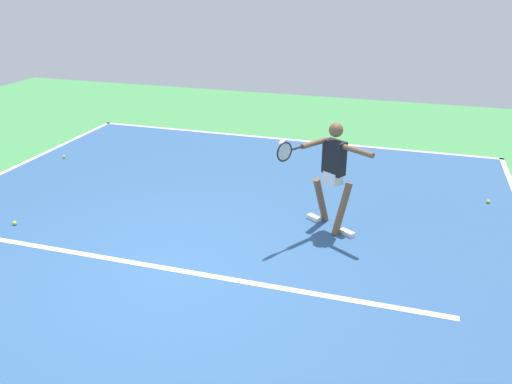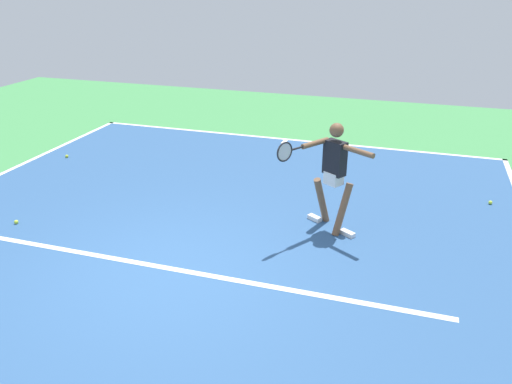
% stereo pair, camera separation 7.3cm
% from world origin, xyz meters
% --- Properties ---
extents(ground_plane, '(22.43, 22.43, 0.00)m').
position_xyz_m(ground_plane, '(0.00, 0.00, 0.00)').
color(ground_plane, '#428E4C').
extents(court_surface, '(9.87, 12.74, 0.00)m').
position_xyz_m(court_surface, '(0.00, 0.00, 0.00)').
color(court_surface, '#2D5484').
rests_on(court_surface, ground_plane).
extents(court_line_baseline_near, '(9.87, 0.10, 0.01)m').
position_xyz_m(court_line_baseline_near, '(0.00, -6.32, 0.00)').
color(court_line_baseline_near, white).
rests_on(court_line_baseline_near, ground_plane).
extents(court_line_service, '(7.40, 0.10, 0.01)m').
position_xyz_m(court_line_service, '(0.00, -0.09, 0.00)').
color(court_line_service, white).
rests_on(court_line_service, ground_plane).
extents(court_line_centre_mark, '(0.10, 0.30, 0.01)m').
position_xyz_m(court_line_centre_mark, '(0.00, -6.12, 0.00)').
color(court_line_centre_mark, white).
rests_on(court_line_centre_mark, ground_plane).
extents(tennis_player, '(1.31, 1.09, 1.73)m').
position_xyz_m(tennis_player, '(-1.84, -1.96, 0.98)').
color(tennis_player, brown).
rests_on(tennis_player, ground_plane).
extents(tennis_ball_by_sideline, '(0.07, 0.07, 0.07)m').
position_xyz_m(tennis_ball_by_sideline, '(4.25, -3.55, 0.03)').
color(tennis_ball_by_sideline, '#CCE033').
rests_on(tennis_ball_by_sideline, ground_plane).
extents(tennis_ball_centre_court, '(0.07, 0.07, 0.07)m').
position_xyz_m(tennis_ball_centre_court, '(3.00, -0.57, 0.03)').
color(tennis_ball_centre_court, '#C6E53D').
rests_on(tennis_ball_centre_court, ground_plane).
extents(tennis_ball_near_service_line, '(0.07, 0.07, 0.07)m').
position_xyz_m(tennis_ball_near_service_line, '(-4.36, -3.73, 0.03)').
color(tennis_ball_near_service_line, '#C6E53D').
rests_on(tennis_ball_near_service_line, ground_plane).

